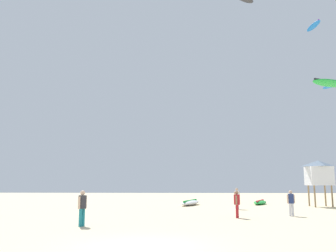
# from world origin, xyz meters

# --- Properties ---
(ground_plane) EXTENTS (120.00, 120.00, 0.00)m
(ground_plane) POSITION_xyz_m (0.00, 0.00, 0.00)
(ground_plane) COLOR beige
(person_foreground) EXTENTS (0.40, 0.54, 1.78)m
(person_foreground) POSITION_xyz_m (-3.67, 5.42, 1.04)
(person_foreground) COLOR teal
(person_foreground) RESTS_ON ground
(person_midground) EXTENTS (0.49, 0.39, 1.72)m
(person_midground) POSITION_xyz_m (5.85, 17.09, 1.00)
(person_midground) COLOR silver
(person_midground) RESTS_ON ground
(person_left) EXTENTS (0.54, 0.38, 1.66)m
(person_left) POSITION_xyz_m (8.50, 11.32, 0.97)
(person_left) COLOR silver
(person_left) RESTS_ON ground
(person_right) EXTENTS (0.37, 0.53, 1.65)m
(person_right) POSITION_xyz_m (4.77, 9.93, 0.96)
(person_right) COLOR #B21E23
(person_right) RESTS_ON ground
(kite_grounded_near) EXTENTS (2.36, 3.77, 0.45)m
(kite_grounded_near) POSITION_xyz_m (9.07, 23.48, 0.21)
(kite_grounded_near) COLOR green
(kite_grounded_near) RESTS_ON ground
(kite_grounded_far) EXTENTS (2.51, 4.43, 0.55)m
(kite_grounded_far) POSITION_xyz_m (2.11, 21.84, 0.25)
(kite_grounded_far) COLOR white
(kite_grounded_far) RESTS_ON ground
(lifeguard_tower) EXTENTS (2.30, 2.30, 4.15)m
(lifeguard_tower) POSITION_xyz_m (13.79, 20.28, 3.05)
(lifeguard_tower) COLOR #8C704C
(lifeguard_tower) RESTS_ON ground
(kite_aloft_0) EXTENTS (1.43, 4.04, 0.50)m
(kite_aloft_0) POSITION_xyz_m (21.56, 39.02, 25.81)
(kite_aloft_0) COLOR blue
(kite_aloft_1) EXTENTS (3.70, 2.54, 0.58)m
(kite_aloft_1) POSITION_xyz_m (13.24, 15.17, 10.01)
(kite_aloft_1) COLOR green
(kite_aloft_2) EXTENTS (1.54, 2.53, 0.42)m
(kite_aloft_2) POSITION_xyz_m (20.13, 31.44, 14.19)
(kite_aloft_2) COLOR blue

